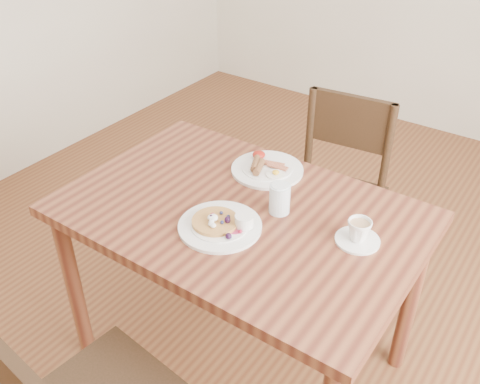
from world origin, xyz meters
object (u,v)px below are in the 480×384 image
at_px(breakfast_plate, 266,168).
at_px(teacup_saucer, 359,233).
at_px(chair_far, 334,187).
at_px(pancake_plate, 222,224).
at_px(water_glass, 280,199).
at_px(dining_table, 240,232).

relative_size(breakfast_plate, teacup_saucer, 1.93).
height_order(chair_far, pancake_plate, chair_far).
height_order(teacup_saucer, water_glass, water_glass).
bearing_deg(dining_table, water_glass, 29.64).
bearing_deg(water_glass, dining_table, -150.36).
distance_m(pancake_plate, breakfast_plate, 0.38).
relative_size(chair_far, pancake_plate, 3.26).
bearing_deg(breakfast_plate, teacup_saucer, -22.34).
bearing_deg(breakfast_plate, chair_far, 75.94).
relative_size(chair_far, water_glass, 8.53).
distance_m(chair_far, teacup_saucer, 0.75).
bearing_deg(water_glass, pancake_plate, -119.73).
xyz_separation_m(dining_table, teacup_saucer, (0.40, 0.07, 0.13)).
bearing_deg(teacup_saucer, water_glass, -178.82).
height_order(dining_table, water_glass, water_glass).
bearing_deg(breakfast_plate, water_glass, -47.75).
xyz_separation_m(pancake_plate, teacup_saucer, (0.39, 0.19, 0.02)).
xyz_separation_m(teacup_saucer, water_glass, (-0.28, -0.01, 0.02)).
xyz_separation_m(chair_far, breakfast_plate, (-0.10, -0.41, 0.27)).
bearing_deg(water_glass, breakfast_plate, 132.25).
distance_m(pancake_plate, water_glass, 0.21).
bearing_deg(dining_table, pancake_plate, -85.04).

